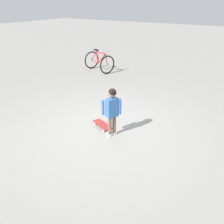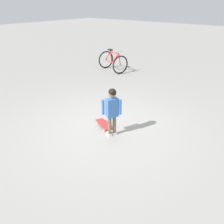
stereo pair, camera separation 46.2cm
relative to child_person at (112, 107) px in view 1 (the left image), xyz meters
The scene contains 4 objects.
ground_plane 0.74m from the child_person, 61.05° to the left, with size 50.00×50.00×0.00m, color gray.
child_person is the anchor object (origin of this frame).
skateboard 0.72m from the child_person, 66.37° to the left, with size 0.40×0.58×0.07m.
bicycle_near 4.93m from the child_person, 38.88° to the left, with size 0.98×1.23×0.85m.
Camera 1 is at (-3.64, -2.54, 2.60)m, focal length 36.33 mm.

